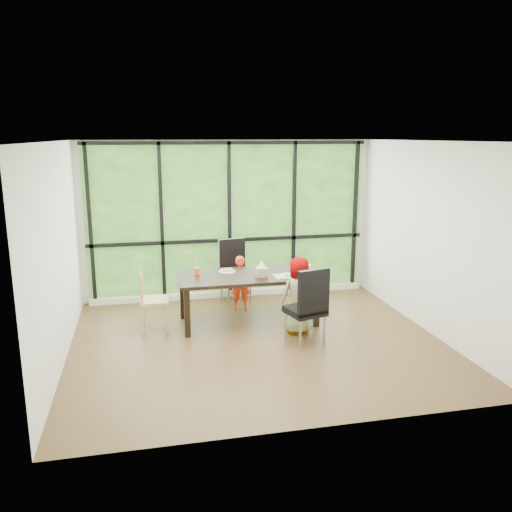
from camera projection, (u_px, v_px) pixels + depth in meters
name	position (u px, v px, depth m)	size (l,w,h in m)	color
ground	(257.00, 342.00, 7.20)	(5.00, 5.00, 0.00)	black
back_wall	(229.00, 220.00, 9.04)	(5.00, 5.00, 0.00)	silver
foliage_backdrop	(229.00, 220.00, 9.02)	(4.80, 0.02, 2.65)	#204A15
window_mullions	(230.00, 220.00, 8.98)	(4.80, 0.06, 2.65)	black
window_sill	(231.00, 293.00, 9.24)	(4.80, 0.12, 0.10)	silver
dining_table	(248.00, 299.00, 7.87)	(2.10, 0.99, 0.75)	black
chair_window_leather	(236.00, 273.00, 8.71)	(0.46, 0.46, 1.08)	black
chair_interior_leather	(305.00, 305.00, 7.04)	(0.46, 0.46, 1.08)	black
chair_end_beech	(154.00, 300.00, 7.54)	(0.42, 0.40, 0.90)	tan
child_toddler	(241.00, 283.00, 8.42)	(0.33, 0.21, 0.89)	red
child_older	(299.00, 295.00, 7.43)	(0.54, 0.35, 1.11)	gray
placemat	(288.00, 276.00, 7.69)	(0.42, 0.30, 0.01)	tan
plate_far	(227.00, 272.00, 7.92)	(0.25, 0.25, 0.02)	white
plate_near	(287.00, 276.00, 7.68)	(0.21, 0.21, 0.01)	white
orange_cup	(197.00, 271.00, 7.77)	(0.07, 0.07, 0.11)	#F65810
green_cup	(307.00, 272.00, 7.70)	(0.08, 0.08, 0.13)	#4CC629
white_mug	(308.00, 268.00, 8.00)	(0.09, 0.09, 0.09)	white
tissue_box	(262.00, 272.00, 7.66)	(0.16, 0.16, 0.13)	tan
crepe_rolls_far	(227.00, 270.00, 7.92)	(0.20, 0.12, 0.04)	tan
crepe_rolls_near	(287.00, 274.00, 7.68)	(0.10, 0.12, 0.04)	tan
straw_white	(197.00, 265.00, 7.75)	(0.01, 0.01, 0.20)	white
straw_pink	(307.00, 265.00, 7.67)	(0.01, 0.01, 0.20)	pink
tissue	(262.00, 264.00, 7.63)	(0.12, 0.12, 0.11)	white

